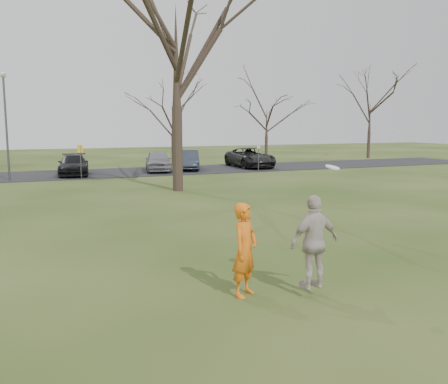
{
  "coord_description": "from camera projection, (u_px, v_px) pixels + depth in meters",
  "views": [
    {
      "loc": [
        -4.87,
        -7.88,
        3.35
      ],
      "look_at": [
        0.0,
        4.0,
        1.5
      ],
      "focal_mm": 38.15,
      "sensor_mm": 36.0,
      "label": 1
    }
  ],
  "objects": [
    {
      "name": "car_4",
      "position": [
        158.0,
        161.0,
        33.35
      ],
      "size": [
        2.52,
        4.49,
        1.44
      ],
      "primitive_type": "imported",
      "rotation": [
        0.0,
        0.0,
        -0.2
      ],
      "color": "gray",
      "rests_on": "parking_strip"
    },
    {
      "name": "player_defender",
      "position": [
        245.0,
        250.0,
        9.23
      ],
      "size": [
        0.8,
        0.76,
        1.84
      ],
      "primitive_type": "imported",
      "rotation": [
        0.0,
        0.0,
        0.65
      ],
      "color": "orange",
      "rests_on": "ground"
    },
    {
      "name": "car_3",
      "position": [
        74.0,
        165.0,
        30.93
      ],
      "size": [
        2.33,
        4.72,
        1.32
      ],
      "primitive_type": "imported",
      "rotation": [
        0.0,
        0.0,
        -0.11
      ],
      "color": "black",
      "rests_on": "parking_strip"
    },
    {
      "name": "small_tree_row",
      "position": [
        151.0,
        117.0,
        38.14
      ],
      "size": [
        55.0,
        5.9,
        8.5
      ],
      "color": "#352821",
      "rests_on": "ground"
    },
    {
      "name": "lamp_post",
      "position": [
        5.0,
        113.0,
        27.31
      ],
      "size": [
        0.34,
        0.34,
        6.27
      ],
      "color": "#47474C",
      "rests_on": "ground"
    },
    {
      "name": "car_5",
      "position": [
        188.0,
        160.0,
        34.56
      ],
      "size": [
        2.64,
        4.54,
        1.41
      ],
      "primitive_type": "imported",
      "rotation": [
        0.0,
        0.0,
        -0.28
      ],
      "color": "#2A3240",
      "rests_on": "parking_strip"
    },
    {
      "name": "parking_strip",
      "position": [
        107.0,
        173.0,
        32.41
      ],
      "size": [
        62.0,
        6.5,
        0.04
      ],
      "primitive_type": "cube",
      "color": "black",
      "rests_on": "ground"
    },
    {
      "name": "sign_yellow",
      "position": [
        80.0,
        155.0,
        28.71
      ],
      "size": [
        0.35,
        0.35,
        2.08
      ],
      "color": "#47474C",
      "rests_on": "ground"
    },
    {
      "name": "car_6",
      "position": [
        250.0,
        157.0,
        36.5
      ],
      "size": [
        2.59,
        5.4,
        1.48
      ],
      "primitive_type": "imported",
      "rotation": [
        0.0,
        0.0,
        -0.02
      ],
      "color": "black",
      "rests_on": "parking_strip"
    },
    {
      "name": "ground",
      "position": [
        300.0,
        292.0,
        9.52
      ],
      "size": [
        120.0,
        120.0,
        0.0
      ],
      "primitive_type": "plane",
      "color": "#1E380F",
      "rests_on": "ground"
    },
    {
      "name": "big_tree",
      "position": [
        176.0,
        48.0,
        23.01
      ],
      "size": [
        9.0,
        9.0,
        14.0
      ],
      "primitive_type": null,
      "color": "#352821",
      "rests_on": "ground"
    },
    {
      "name": "catching_play",
      "position": [
        314.0,
        242.0,
        9.13
      ],
      "size": [
        1.1,
        0.53,
        2.41
      ],
      "color": "#BBAFA8",
      "rests_on": "ground"
    },
    {
      "name": "sign_white",
      "position": [
        259.0,
        151.0,
        33.22
      ],
      "size": [
        0.35,
        0.35,
        2.08
      ],
      "color": "#47474C",
      "rests_on": "ground"
    }
  ]
}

